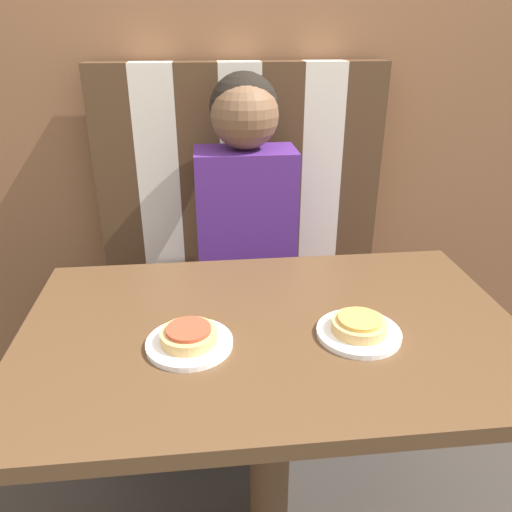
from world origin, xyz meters
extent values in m
cube|color=brown|center=(0.00, 0.95, 1.30)|extent=(7.00, 0.05, 2.60)
cube|color=#382319|center=(0.00, 0.64, 0.24)|extent=(1.02, 0.51, 0.47)
cube|color=#4C331E|center=(-0.44, 0.85, 0.85)|extent=(0.15, 0.09, 0.75)
cube|color=beige|center=(-0.29, 0.85, 0.85)|extent=(0.15, 0.09, 0.75)
cube|color=#4C331E|center=(-0.15, 0.85, 0.85)|extent=(0.15, 0.09, 0.75)
cube|color=beige|center=(0.00, 0.85, 0.85)|extent=(0.15, 0.09, 0.75)
cube|color=#4C331E|center=(0.15, 0.85, 0.85)|extent=(0.15, 0.09, 0.75)
cube|color=beige|center=(0.29, 0.85, 0.85)|extent=(0.15, 0.09, 0.75)
cube|color=#4C331E|center=(0.44, 0.85, 0.85)|extent=(0.15, 0.09, 0.75)
cube|color=brown|center=(0.00, 0.00, 0.72)|extent=(1.08, 0.68, 0.03)
cylinder|color=brown|center=(0.00, 0.00, 0.35)|extent=(0.10, 0.10, 0.70)
cube|color=#4C237A|center=(0.00, 0.64, 0.73)|extent=(0.32, 0.18, 0.51)
sphere|color=brown|center=(0.00, 0.64, 1.08)|extent=(0.21, 0.21, 0.21)
sphere|color=black|center=(0.00, 0.67, 1.10)|extent=(0.21, 0.21, 0.21)
cylinder|color=white|center=(-0.18, -0.06, 0.75)|extent=(0.18, 0.18, 0.01)
cylinder|color=white|center=(0.18, -0.06, 0.75)|extent=(0.18, 0.18, 0.01)
cylinder|color=tan|center=(-0.18, -0.06, 0.76)|extent=(0.12, 0.12, 0.02)
cylinder|color=#AD472D|center=(-0.18, -0.06, 0.78)|extent=(0.09, 0.09, 0.01)
cylinder|color=tan|center=(0.18, -0.06, 0.76)|extent=(0.12, 0.12, 0.02)
cylinder|color=gold|center=(0.18, -0.06, 0.78)|extent=(0.09, 0.09, 0.01)
camera|label=1|loc=(-0.13, -0.91, 1.34)|focal=35.00mm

